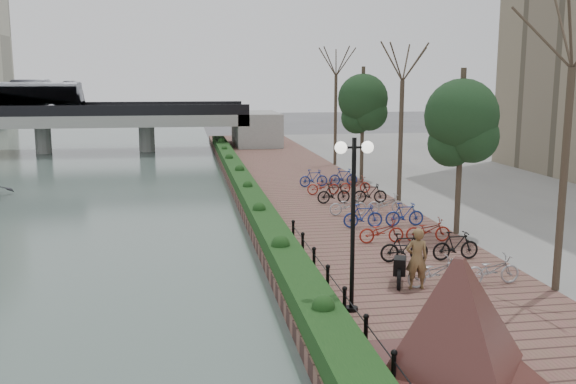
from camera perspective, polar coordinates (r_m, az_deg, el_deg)
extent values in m
plane|color=#59595B|center=(16.13, 0.92, -14.08)|extent=(220.00, 220.00, 0.00)
cube|color=brown|center=(33.27, 2.43, -0.94)|extent=(8.00, 75.00, 0.50)
cube|color=#143513|center=(35.12, -3.83, 0.54)|extent=(1.10, 56.00, 0.60)
cylinder|color=black|center=(13.45, 9.37, -15.37)|extent=(0.10, 0.10, 0.70)
cylinder|color=black|center=(15.20, 6.93, -12.23)|extent=(0.10, 0.10, 0.70)
cylinder|color=black|center=(17.00, 5.05, -9.74)|extent=(0.10, 0.10, 0.70)
cylinder|color=black|center=(18.84, 3.55, -7.72)|extent=(0.10, 0.10, 0.70)
cylinder|color=black|center=(20.71, 2.33, -6.06)|extent=(0.10, 0.10, 0.70)
cylinder|color=black|center=(22.60, 1.32, -4.67)|extent=(0.10, 0.10, 0.70)
cylinder|color=black|center=(24.51, 0.46, -3.50)|extent=(0.10, 0.10, 0.70)
cube|color=#3F1B1B|center=(14.37, 14.52, -14.99)|extent=(3.04, 3.04, 0.18)
pyramid|color=#3F1B1B|center=(13.89, 14.75, -10.31)|extent=(3.80, 3.80, 2.32)
cylinder|color=black|center=(16.78, 5.78, -3.04)|extent=(0.12, 0.12, 4.62)
cylinder|color=black|center=(16.44, 5.91, 3.97)|extent=(0.70, 0.06, 0.06)
sphere|color=white|center=(16.35, 4.72, 3.95)|extent=(0.32, 0.32, 0.32)
sphere|color=white|center=(16.53, 7.08, 3.98)|extent=(0.32, 0.32, 0.32)
imported|color=brown|center=(19.17, 11.37, -5.82)|extent=(0.70, 0.50, 1.83)
imported|color=#A4A4A9|center=(19.56, 12.94, -6.98)|extent=(0.60, 1.71, 0.90)
imported|color=black|center=(21.88, 10.39, -4.93)|extent=(0.47, 1.66, 1.00)
imported|color=maroon|center=(24.27, 8.35, -3.49)|extent=(0.60, 1.71, 0.90)
imported|color=navy|center=(26.69, 6.68, -2.11)|extent=(0.47, 1.66, 1.00)
imported|color=#A4A4A9|center=(29.16, 5.29, -1.14)|extent=(0.60, 1.71, 0.90)
imported|color=black|center=(31.63, 4.12, -0.15)|extent=(0.47, 1.66, 1.00)
imported|color=maroon|center=(34.13, 3.12, 0.53)|extent=(0.60, 1.72, 0.90)
imported|color=navy|center=(36.64, 2.26, 1.27)|extent=(0.47, 1.66, 1.00)
imported|color=#A4A4A9|center=(20.29, 17.69, -6.58)|extent=(0.60, 1.71, 0.90)
imported|color=black|center=(22.53, 14.73, -4.66)|extent=(0.47, 1.66, 1.00)
imported|color=maroon|center=(24.87, 12.31, -3.29)|extent=(0.60, 1.71, 0.90)
imported|color=navy|center=(27.23, 10.33, -1.96)|extent=(0.47, 1.66, 1.00)
imported|color=#A4A4A9|center=(29.65, 8.66, -1.03)|extent=(0.60, 1.71, 0.90)
imported|color=black|center=(32.08, 7.25, -0.06)|extent=(0.47, 1.66, 1.00)
imported|color=maroon|center=(34.56, 6.04, 0.61)|extent=(0.60, 1.72, 0.90)
imported|color=navy|center=(37.03, 4.99, 1.34)|extent=(0.47, 1.66, 1.00)
cube|color=gray|center=(60.87, -21.04, 6.01)|extent=(36.00, 8.00, 1.00)
cube|color=black|center=(57.02, -21.89, 6.69)|extent=(36.00, 0.15, 0.90)
cube|color=black|center=(64.65, -20.39, 7.10)|extent=(36.00, 0.15, 0.90)
cylinder|color=gray|center=(61.00, -20.93, 4.38)|extent=(1.40, 1.40, 2.50)
cylinder|color=gray|center=(59.83, -12.44, 4.70)|extent=(1.40, 1.40, 2.50)
imported|color=silver|center=(61.17, -22.77, 7.80)|extent=(2.52, 10.77, 3.00)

